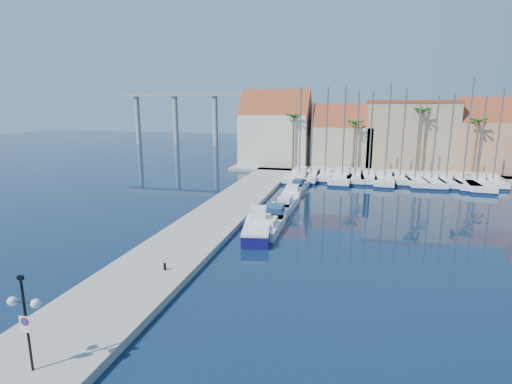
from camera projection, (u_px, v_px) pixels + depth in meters
The scene contains 35 objects.
ground at pixel (287, 274), 27.09m from camera, with size 260.00×260.00×0.00m, color #081B31.
quay_west at pixel (224, 212), 41.94m from camera, with size 6.00×77.00×0.50m, color gray.
shore_north at pixel (388, 169), 70.25m from camera, with size 54.00×16.00×0.50m, color gray.
lamp_post at pixel (25, 309), 15.88m from camera, with size 1.43×0.44×4.21m.
bollard at pixel (165, 267), 26.43m from camera, with size 0.19×0.19×0.47m, color black.
fishing_boat at pixel (257, 227), 34.78m from camera, with size 3.27×6.82×2.29m.
motorboat_west_0 at pixel (270, 226), 35.93m from camera, with size 1.93×5.91×1.40m.
motorboat_west_1 at pixel (277, 213), 40.42m from camera, with size 2.33×6.83×1.40m.
motorboat_west_2 at pixel (286, 203), 44.29m from camera, with size 2.22×6.13×1.40m.
motorboat_west_3 at pixel (293, 192), 50.41m from camera, with size 2.45×6.76×1.40m.
motorboat_west_4 at pixel (299, 185), 54.35m from camera, with size 2.30×5.67×1.40m.
motorboat_west_5 at pixel (301, 179), 58.71m from camera, with size 2.27×6.72×1.40m.
sailboat_0 at pixel (300, 175), 61.63m from camera, with size 3.89×11.68×13.83m.
sailboat_1 at pixel (311, 175), 61.45m from camera, with size 3.08×9.94×11.62m.
sailboat_2 at pixel (325, 175), 61.97m from camera, with size 2.29×8.65×13.78m.
sailboat_3 at pixel (342, 177), 60.32m from camera, with size 3.80×11.59×13.88m.
sailboat_4 at pixel (355, 176), 60.68m from camera, with size 2.80×9.68×13.29m.
sailboat_5 at pixel (368, 177), 59.96m from camera, with size 2.36×8.82×13.26m.
sailboat_6 at pixel (385, 178), 58.81m from camera, with size 3.64×10.65×14.35m.
sailboat_7 at pixel (399, 178), 59.25m from camera, with size 2.87×8.32×13.54m.
sailboat_8 at pixel (414, 180), 57.95m from camera, with size 3.27×9.79×11.21m.
sailboat_9 at pixel (430, 180), 57.42m from camera, with size 3.15×9.78×12.49m.
sailboat_10 at pixel (445, 180), 57.55m from camera, with size 2.99×9.78×12.70m.
sailboat_11 at pixel (461, 181), 56.48m from camera, with size 3.02×10.49×14.74m.
sailboat_12 at pixel (475, 182), 56.11m from camera, with size 4.16×12.25×12.34m.
sailboat_13 at pixel (491, 181), 56.70m from camera, with size 2.27×8.15×13.24m.
building_0 at pixel (276, 131), 72.61m from camera, with size 12.30×9.00×13.50m.
building_1 at pixel (343, 139), 70.08m from camera, with size 10.30×8.00×11.00m.
building_2 at pixel (409, 135), 68.27m from camera, with size 14.20×10.20×11.50m.
building_3 at pixel (488, 139), 64.62m from camera, with size 10.30×8.00×12.00m.
palm_0 at pixel (294, 118), 66.39m from camera, with size 2.60×2.60×10.15m.
palm_1 at pixel (355, 124), 64.27m from camera, with size 2.60×2.60×9.15m.
palm_2 at pixel (422, 113), 61.54m from camera, with size 2.60×2.60×11.15m.
palm_3 at pixel (478, 123), 59.98m from camera, with size 2.60×2.60×9.65m.
viaduct at pixel (198, 108), 111.78m from camera, with size 48.00×2.20×14.45m.
Camera 1 is at (3.95, -25.05, 11.22)m, focal length 28.00 mm.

